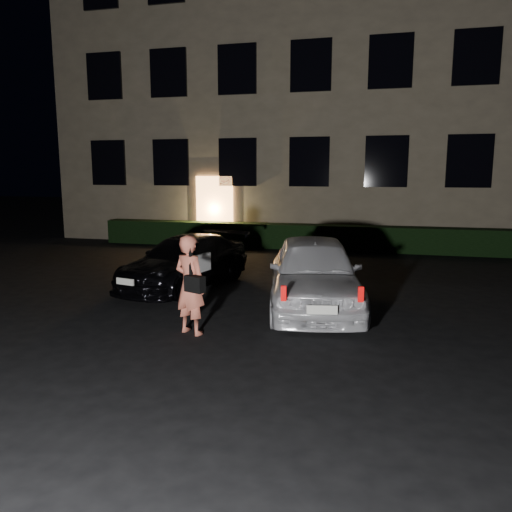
# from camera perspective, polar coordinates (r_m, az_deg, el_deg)

# --- Properties ---
(ground) EXTENTS (80.00, 80.00, 0.00)m
(ground) POSITION_cam_1_polar(r_m,az_deg,el_deg) (7.59, -6.43, -10.98)
(ground) COLOR black
(ground) RESTS_ON ground
(building) EXTENTS (20.00, 8.11, 12.00)m
(building) POSITION_cam_1_polar(r_m,az_deg,el_deg) (22.03, 7.83, 18.24)
(building) COLOR #706550
(building) RESTS_ON ground
(hedge) EXTENTS (15.00, 0.70, 0.85)m
(hedge) POSITION_cam_1_polar(r_m,az_deg,el_deg) (17.47, 5.75, 2.21)
(hedge) COLOR black
(hedge) RESTS_ON ground
(sedan) EXTENTS (2.46, 4.26, 1.16)m
(sedan) POSITION_cam_1_polar(r_m,az_deg,el_deg) (11.83, -8.09, -0.62)
(sedan) COLOR black
(sedan) RESTS_ON ground
(hatch) EXTENTS (2.49, 4.47, 1.44)m
(hatch) POSITION_cam_1_polar(r_m,az_deg,el_deg) (9.83, 6.64, -1.86)
(hatch) COLOR silver
(hatch) RESTS_ON ground
(man) EXTENTS (0.71, 0.61, 1.66)m
(man) POSITION_cam_1_polar(r_m,az_deg,el_deg) (8.27, -7.51, -3.26)
(man) COLOR #DD6E54
(man) RESTS_ON ground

